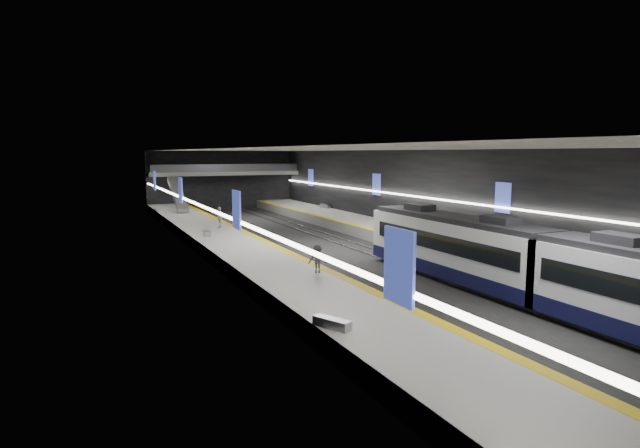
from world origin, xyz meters
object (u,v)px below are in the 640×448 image
train (551,268)px  bench_left_near (332,323)px  passenger_right_a (610,268)px  passenger_left_b (317,259)px  bench_right_far (325,206)px  bench_left_far (207,233)px  escalator (178,194)px  passenger_left_a (220,218)px

train → bench_left_near: bearing=-177.7°
passenger_right_a → passenger_left_b: 15.39m
bench_right_far → passenger_right_a: (-2.72, -40.73, 0.59)m
bench_right_far → bench_left_near: bearing=-118.2°
bench_left_far → passenger_left_b: 16.46m
train → bench_left_far: bearing=114.4°
escalator → bench_right_far: bearing=-14.8°
escalator → bench_left_near: escalator is taller
bench_left_near → passenger_right_a: bearing=-23.0°
passenger_left_a → passenger_left_b: passenger_left_a is taller
train → escalator: (-10.00, 45.26, 0.70)m
train → passenger_left_b: size_ratio=18.50×
train → bench_left_near: (-12.00, -0.48, -1.00)m
train → passenger_left_b: bearing=135.4°
passenger_right_a → bench_left_far: bearing=12.5°
escalator → passenger_left_b: bearing=-87.8°
passenger_left_a → bench_left_far: bearing=-5.0°
bench_right_far → passenger_left_a: bearing=-146.5°
bench_left_near → bench_left_far: 25.21m
bench_left_near → passenger_left_a: size_ratio=0.85×
passenger_left_b → escalator: bearing=-69.0°
bench_right_far → passenger_right_a: bearing=-97.3°
passenger_right_a → passenger_left_a: bearing=5.6°
passenger_right_a → passenger_left_b: size_ratio=1.04×
bench_right_far → passenger_left_b: passenger_left_b is taller
escalator → bench_left_near: size_ratio=4.91×
bench_left_far → passenger_left_a: size_ratio=0.90×
escalator → passenger_left_b: 36.83m
bench_left_near → escalator: bearing=62.7°
passenger_right_a → bench_right_far: bearing=-23.5°
bench_left_far → passenger_left_b: (2.60, -16.24, 0.59)m
bench_left_far → passenger_left_b: bearing=-72.8°
passenger_right_a → passenger_left_b: (-12.87, 8.44, -0.03)m
bench_right_far → passenger_left_b: 35.86m
train → passenger_left_b: train is taller
escalator → bench_right_far: 17.66m
escalator → passenger_left_a: 16.72m
bench_left_near → bench_right_far: 45.41m
bench_left_far → bench_right_far: bench_right_far is taller
bench_left_near → passenger_left_a: 29.22m
escalator → train: bearing=-77.5°
bench_left_near → bench_right_far: (19.00, 41.25, 0.04)m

